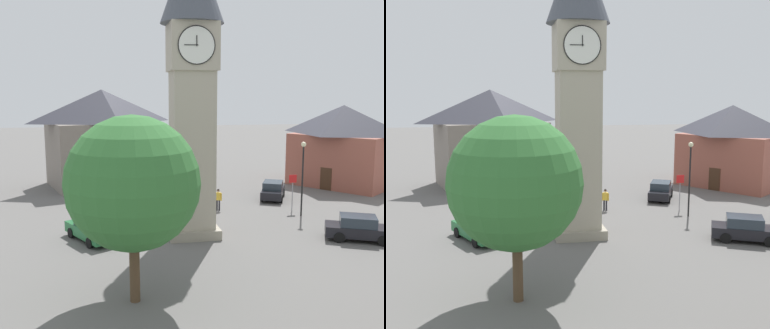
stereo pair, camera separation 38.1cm
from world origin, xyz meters
The scene contains 11 objects.
ground_plane centered at (0.00, 0.00, 0.00)m, with size 200.00×200.00×0.00m, color #605E5B.
clock_tower centered at (0.00, 0.00, 10.78)m, with size 3.83×3.83×18.51m.
car_blue_kerb centered at (6.20, 0.04, 0.76)m, with size 3.50×4.42×1.53m.
car_silver_kerb centered at (-8.59, -8.31, 0.76)m, with size 3.32×4.45×1.53m.
car_red_corner centered at (-9.84, 3.04, 0.76)m, with size 4.45×3.30×1.53m.
pedestrian centered at (-3.07, -5.43, 1.01)m, with size 0.53×0.33×1.69m.
tree centered at (4.12, 8.66, 5.17)m, with size 5.68×5.68×8.03m.
building_shop_left centered at (-17.24, -12.63, 4.00)m, with size 10.68×11.25×7.83m.
building_terrace_right centered at (5.65, -17.45, 4.76)m, with size 12.00×10.14×9.32m.
lamp_post centered at (-8.69, -2.79, 3.62)m, with size 0.36×0.36×5.47m.
road_sign centered at (-8.62, -4.32, 1.90)m, with size 0.60×0.07×2.80m.
Camera 2 is at (4.66, 26.90, 8.81)m, focal length 41.54 mm.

